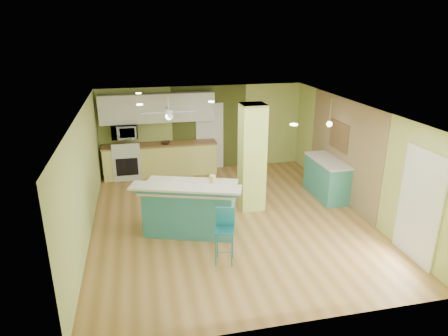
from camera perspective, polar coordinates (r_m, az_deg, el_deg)
The scene contains 23 objects.
floor at distance 9.11m, azimuth 0.76°, elevation -7.25°, with size 6.00×7.00×0.01m, color olive.
ceiling at distance 8.28m, azimuth 0.83°, elevation 8.43°, with size 6.00×7.00×0.01m, color white.
wall_back at distance 11.91m, azimuth -3.06°, elevation 5.69°, with size 6.00×0.01×2.50m, color #B5C569.
wall_front at distance 5.57m, azimuth 9.18°, elevation -11.58°, with size 6.00×0.01×2.50m, color #B5C569.
wall_left at distance 8.49m, azimuth -19.37°, elevation -1.25°, with size 0.01×7.00×2.50m, color #B5C569.
wall_right at distance 9.72m, azimuth 18.33°, elevation 1.46°, with size 0.01×7.00×2.50m, color #B5C569.
wood_panel at distance 10.20m, azimuth 16.58°, elevation 2.49°, with size 0.02×3.40×2.50m, color olive.
olive_accent at distance 11.93m, azimuth -2.09°, elevation 5.73°, with size 2.20×0.02×2.50m, color #464F1F.
interior_door at distance 11.97m, azimuth -2.05°, elevation 4.53°, with size 0.82×0.05×2.00m, color white.
french_door at distance 8.01m, azimuth 26.12°, elevation -4.99°, with size 0.04×1.08×2.10m, color white.
column at distance 9.23m, azimuth 4.02°, elevation 1.51°, with size 0.55×0.55×2.50m, color #C5DA65.
kitchen_run at distance 11.71m, azimuth -9.03°, elevation 1.25°, with size 3.25×0.63×0.94m.
stove at distance 11.69m, azimuth -13.67°, elevation 0.84°, with size 0.76×0.66×1.08m.
upper_cabinets at distance 11.45m, azimuth -9.47°, elevation 8.47°, with size 3.20×0.34×0.80m, color white.
microwave at distance 11.46m, azimuth -14.02°, elevation 5.08°, with size 0.70×0.48×0.39m, color white.
ceiling_fan at distance 10.15m, azimuth -7.92°, elevation 7.87°, with size 1.41×1.41×0.61m.
pendant_lamp at distance 10.01m, azimuth 14.82°, elevation 6.11°, with size 0.14×0.14×0.69m.
wall_decor at distance 10.28m, azimuth 16.11°, elevation 4.41°, with size 0.03×0.90×0.70m, color brown.
peninsula at distance 8.40m, azimuth -4.85°, elevation -5.61°, with size 2.32×1.76×1.17m.
bar_stool at distance 7.28m, azimuth 0.11°, elevation -8.39°, with size 0.43×0.43×1.04m.
side_counter at distance 10.42m, azimuth 14.45°, elevation -1.37°, with size 0.64×1.52×0.98m.
fruit_bowl at distance 11.51m, azimuth -8.38°, elevation 3.58°, with size 0.27×0.27×0.07m, color #3D2719.
canister at distance 8.28m, azimuth -1.65°, elevation -1.67°, with size 0.13×0.13×0.19m, color yellow.
Camera 1 is at (-1.86, -7.91, 4.11)m, focal length 32.00 mm.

